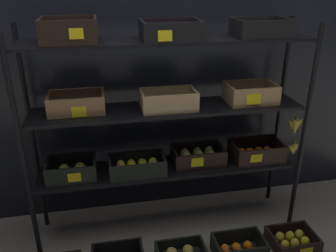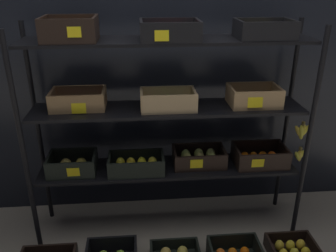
# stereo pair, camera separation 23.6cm
# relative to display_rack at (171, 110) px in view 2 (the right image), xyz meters

# --- Properties ---
(ground_plane) EXTENTS (10.00, 10.00, 0.00)m
(ground_plane) POSITION_rel_display_rack_xyz_m (-0.02, 0.01, -0.93)
(ground_plane) COLOR gray
(storefront_wall) EXTENTS (4.21, 0.12, 2.29)m
(storefront_wall) POSITION_rel_display_rack_xyz_m (-0.02, 0.39, 0.22)
(storefront_wall) COLOR black
(storefront_wall) RESTS_ON ground_plane
(display_rack) EXTENTS (1.93, 0.39, 1.53)m
(display_rack) POSITION_rel_display_rack_xyz_m (0.00, 0.00, 0.00)
(display_rack) COLOR black
(display_rack) RESTS_ON ground_plane
(crate_ground_lemon) EXTENTS (0.31, 0.25, 0.10)m
(crate_ground_lemon) POSITION_rel_display_rack_xyz_m (0.79, -0.39, -0.89)
(crate_ground_lemon) COLOR black
(crate_ground_lemon) RESTS_ON ground_plane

